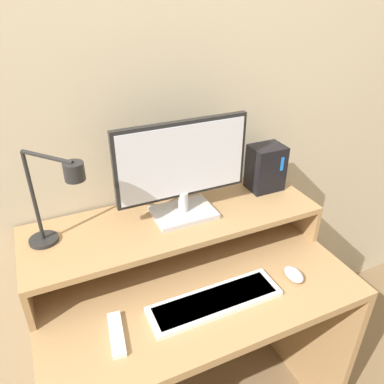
# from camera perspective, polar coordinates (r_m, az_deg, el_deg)

# --- Properties ---
(wall_back) EXTENTS (6.00, 0.05, 2.50)m
(wall_back) POSITION_cam_1_polar(r_m,az_deg,el_deg) (1.35, -6.36, 13.23)
(wall_back) COLOR beige
(wall_back) RESTS_ON ground_plane
(desk) EXTENTS (1.04, 0.64, 0.75)m
(desk) POSITION_cam_1_polar(r_m,az_deg,el_deg) (1.48, 0.01, -19.30)
(desk) COLOR #A87F51
(desk) RESTS_ON ground_plane
(monitor_shelf) EXTENTS (1.04, 0.34, 0.15)m
(monitor_shelf) POSITION_cam_1_polar(r_m,az_deg,el_deg) (1.34, -2.63, -4.72)
(monitor_shelf) COLOR #A87F51
(monitor_shelf) RESTS_ON desk
(monitor) EXTENTS (0.46, 0.16, 0.35)m
(monitor) POSITION_cam_1_polar(r_m,az_deg,el_deg) (1.25, -1.44, 3.57)
(monitor) COLOR #BCBCC1
(monitor) RESTS_ON monitor_shelf
(desk_lamp) EXTENTS (0.19, 0.21, 0.32)m
(desk_lamp) POSITION_cam_1_polar(r_m,az_deg,el_deg) (1.14, -20.02, -0.80)
(desk_lamp) COLOR black
(desk_lamp) RESTS_ON monitor_shelf
(router_dock) EXTENTS (0.13, 0.11, 0.18)m
(router_dock) POSITION_cam_1_polar(r_m,az_deg,el_deg) (1.49, 11.16, 3.67)
(router_dock) COLOR black
(router_dock) RESTS_ON monitor_shelf
(keyboard) EXTENTS (0.43, 0.12, 0.02)m
(keyboard) POSITION_cam_1_polar(r_m,az_deg,el_deg) (1.22, 3.54, -16.26)
(keyboard) COLOR white
(keyboard) RESTS_ON desk
(mouse) EXTENTS (0.05, 0.08, 0.04)m
(mouse) POSITION_cam_1_polar(r_m,az_deg,el_deg) (1.34, 15.24, -12.01)
(mouse) COLOR silver
(mouse) RESTS_ON desk
(remote_control) EXTENTS (0.06, 0.16, 0.02)m
(remote_control) POSITION_cam_1_polar(r_m,az_deg,el_deg) (1.16, -11.43, -20.46)
(remote_control) COLOR white
(remote_control) RESTS_ON desk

